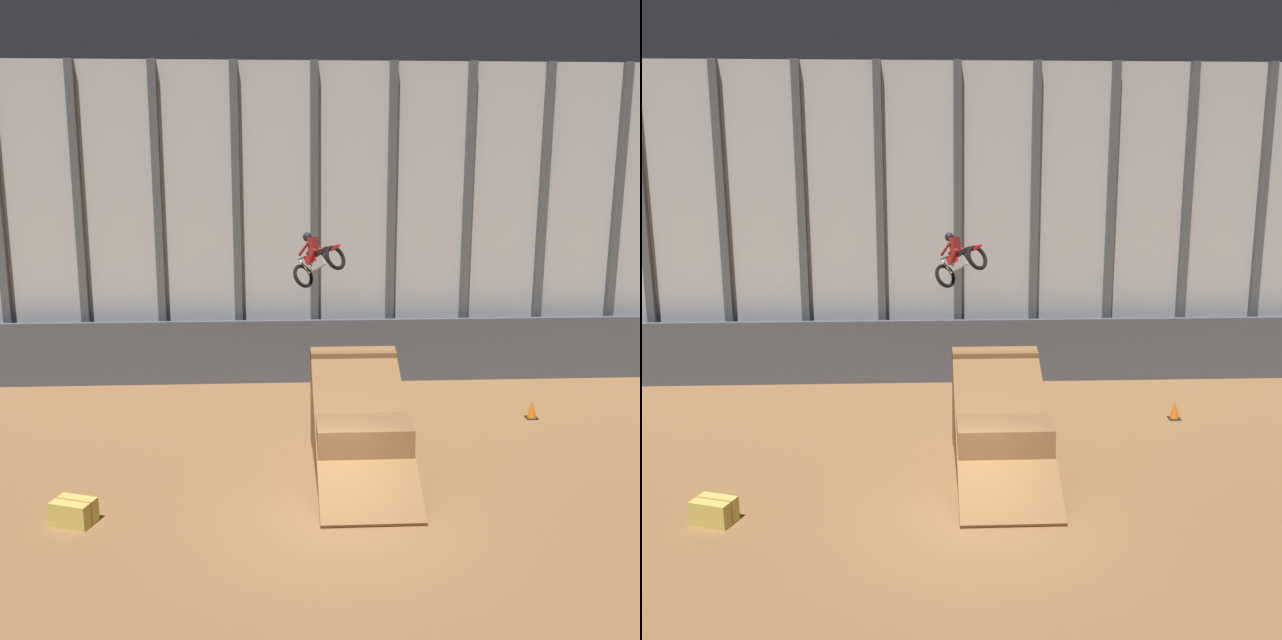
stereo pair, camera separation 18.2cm
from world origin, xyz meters
TOP-DOWN VIEW (x-y plane):
  - ground_plane at (0.00, 0.00)m, footprint 60.00×60.00m
  - arena_back_wall at (0.00, 11.54)m, footprint 32.00×0.40m
  - lower_barrier at (0.00, 10.63)m, footprint 31.36×0.20m
  - dirt_ramp at (0.79, 3.23)m, footprint 2.40×5.36m
  - rider_bike_solo at (-0.20, 5.59)m, footprint 1.69×1.71m
  - traffic_cone_near_ramp at (6.60, 6.40)m, footprint 0.36×0.36m
  - hay_bale_trackside at (-5.91, 0.18)m, footprint 1.05×0.86m

SIDE VIEW (x-z plane):
  - ground_plane at x=0.00m, z-range 0.00..0.00m
  - hay_bale_trackside at x=-5.91m, z-range -0.01..0.57m
  - traffic_cone_near_ramp at x=6.60m, z-range -0.01..0.57m
  - dirt_ramp at x=0.79m, z-range -0.47..2.42m
  - lower_barrier at x=0.00m, z-range 0.00..2.30m
  - rider_bike_solo at x=-0.20m, z-range 4.34..6.02m
  - arena_back_wall at x=0.00m, z-range 0.00..11.26m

